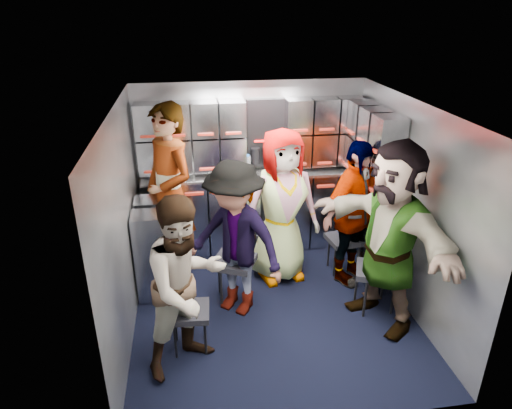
{
  "coord_description": "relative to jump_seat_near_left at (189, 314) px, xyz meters",
  "views": [
    {
      "loc": [
        -0.76,
        -3.89,
        2.96
      ],
      "look_at": [
        -0.11,
        0.35,
        1.03
      ],
      "focal_mm": 32.0,
      "sensor_mm": 36.0,
      "label": 1
    }
  ],
  "objects": [
    {
      "name": "floor",
      "position": [
        0.85,
        0.5,
        -0.38
      ],
      "size": [
        3.0,
        3.0,
        0.0
      ],
      "primitive_type": "plane",
      "color": "black",
      "rests_on": "ground"
    },
    {
      "name": "wall_back",
      "position": [
        0.85,
        2.0,
        0.67
      ],
      "size": [
        2.8,
        0.04,
        2.1
      ],
      "primitive_type": "cube",
      "color": "gray",
      "rests_on": "ground"
    },
    {
      "name": "wall_left",
      "position": [
        -0.55,
        0.5,
        0.67
      ],
      "size": [
        0.04,
        3.0,
        2.1
      ],
      "primitive_type": "cube",
      "color": "gray",
      "rests_on": "ground"
    },
    {
      "name": "wall_right",
      "position": [
        2.25,
        0.5,
        0.67
      ],
      "size": [
        0.04,
        3.0,
        2.1
      ],
      "primitive_type": "cube",
      "color": "gray",
      "rests_on": "ground"
    },
    {
      "name": "ceiling",
      "position": [
        0.85,
        0.5,
        1.72
      ],
      "size": [
        2.8,
        3.0,
        0.02
      ],
      "primitive_type": "cube",
      "color": "silver",
      "rests_on": "wall_back"
    },
    {
      "name": "cart_bank_back",
      "position": [
        0.85,
        1.79,
        0.11
      ],
      "size": [
        2.68,
        0.38,
        0.99
      ],
      "primitive_type": "cube",
      "color": "#9397A2",
      "rests_on": "ground"
    },
    {
      "name": "cart_bank_left",
      "position": [
        -0.34,
        1.06,
        0.11
      ],
      "size": [
        0.38,
        0.76,
        0.99
      ],
      "primitive_type": "cube",
      "color": "#9397A2",
      "rests_on": "ground"
    },
    {
      "name": "counter",
      "position": [
        0.85,
        1.79,
        0.63
      ],
      "size": [
        2.68,
        0.42,
        0.03
      ],
      "primitive_type": "cube",
      "color": "#B3B6BB",
      "rests_on": "cart_bank_back"
    },
    {
      "name": "locker_bank_back",
      "position": [
        0.85,
        1.85,
        1.11
      ],
      "size": [
        2.68,
        0.28,
        0.82
      ],
      "primitive_type": "cube",
      "color": "#9397A2",
      "rests_on": "wall_back"
    },
    {
      "name": "locker_bank_right",
      "position": [
        2.1,
        1.2,
        1.11
      ],
      "size": [
        0.28,
        1.0,
        0.82
      ],
      "primitive_type": "cube",
      "color": "#9397A2",
      "rests_on": "wall_right"
    },
    {
      "name": "right_cabinet",
      "position": [
        2.1,
        1.1,
        0.12
      ],
      "size": [
        0.28,
        1.2,
        1.0
      ],
      "primitive_type": "cube",
      "color": "#9397A2",
      "rests_on": "ground"
    },
    {
      "name": "coffee_niche",
      "position": [
        1.03,
        1.91,
        1.09
      ],
      "size": [
        0.46,
        0.16,
        0.84
      ],
      "primitive_type": null,
      "color": "black",
      "rests_on": "wall_back"
    },
    {
      "name": "red_latch_strip",
      "position": [
        0.85,
        1.59,
        0.5
      ],
      "size": [
        2.6,
        0.02,
        0.03
      ],
      "primitive_type": "cube",
      "color": "#9F2316",
      "rests_on": "cart_bank_back"
    },
    {
      "name": "jump_seat_near_left",
      "position": [
        0.0,
        0.0,
        0.0
      ],
      "size": [
        0.39,
        0.37,
        0.43
      ],
      "rotation": [
        0.0,
        0.0,
        -0.07
      ],
      "color": "black",
      "rests_on": "ground"
    },
    {
      "name": "jump_seat_mid_left",
      "position": [
        0.48,
        0.71,
        0.05
      ],
      "size": [
        0.54,
        0.53,
        0.49
      ],
      "rotation": [
        0.0,
        0.0,
        -0.44
      ],
      "color": "black",
      "rests_on": "ground"
    },
    {
      "name": "jump_seat_center",
      "position": [
        1.06,
        1.26,
        0.06
      ],
      "size": [
        0.54,
        0.53,
        0.5
      ],
      "rotation": [
        0.0,
        0.0,
        -0.41
      ],
      "color": "black",
      "rests_on": "ground"
    },
    {
      "name": "jump_seat_mid_right",
      "position": [
        1.82,
        1.07,
        0.01
      ],
      "size": [
        0.42,
        0.4,
        0.44
      ],
      "rotation": [
        0.0,
        0.0,
        0.14
      ],
      "color": "black",
      "rests_on": "ground"
    },
    {
      "name": "jump_seat_near_right",
      "position": [
        1.9,
        0.32,
        0.04
      ],
      "size": [
        0.52,
        0.5,
        0.48
      ],
      "rotation": [
        0.0,
        0.0,
        -0.38
      ],
      "color": "black",
      "rests_on": "ground"
    },
    {
      "name": "attendant_standing",
      "position": [
        -0.14,
        1.31,
        0.63
      ],
      "size": [
        0.81,
        0.88,
        2.02
      ],
      "primitive_type": "imported",
      "rotation": [
        0.0,
        0.0,
        -0.98
      ],
      "color": "black",
      "rests_on": "ground"
    },
    {
      "name": "attendant_arc_a",
      "position": [
        0.0,
        -0.18,
        0.42
      ],
      "size": [
        0.99,
        0.94,
        1.6
      ],
      "primitive_type": "imported",
      "rotation": [
        0.0,
        0.0,
        0.59
      ],
      "color": "black",
      "rests_on": "ground"
    },
    {
      "name": "attendant_arc_b",
      "position": [
        0.48,
        0.53,
        0.43
      ],
      "size": [
        1.2,
        1.13,
        1.62
      ],
      "primitive_type": "imported",
      "rotation": [
        0.0,
        0.0,
        -0.67
      ],
      "color": "black",
      "rests_on": "ground"
    },
    {
      "name": "attendant_arc_c",
      "position": [
        1.06,
        1.08,
        0.5
      ],
      "size": [
        0.95,
        0.71,
        1.76
      ],
      "primitive_type": "imported",
      "rotation": [
        0.0,
        0.0,
        0.19
      ],
      "color": "black",
      "rests_on": "ground"
    },
    {
      "name": "attendant_arc_d",
      "position": [
        1.82,
        0.89,
        0.44
      ],
      "size": [
        1.02,
        0.89,
        1.65
      ],
      "primitive_type": "imported",
      "rotation": [
        0.0,
        0.0,
        0.63
      ],
      "color": "black",
      "rests_on": "ground"
    },
    {
      "name": "attendant_arc_e",
      "position": [
        1.9,
        0.14,
        0.56
      ],
      "size": [
        1.2,
        1.82,
        1.88
      ],
      "primitive_type": "imported",
      "rotation": [
        0.0,
        0.0,
        -1.16
      ],
      "color": "black",
      "rests_on": "ground"
    },
    {
      "name": "bottle_left",
      "position": [
        0.78,
        1.74,
        0.76
      ],
      "size": [
        0.07,
        0.07,
        0.23
      ],
      "primitive_type": "cylinder",
      "color": "white",
      "rests_on": "counter"
    },
    {
      "name": "bottle_mid",
      "position": [
        0.36,
        1.74,
        0.79
      ],
      "size": [
        0.06,
        0.06,
        0.28
      ],
      "primitive_type": "cylinder",
      "color": "white",
      "rests_on": "counter"
    },
    {
      "name": "bottle_right",
      "position": [
        1.23,
        1.74,
        0.77
      ],
      "size": [
        0.07,
        0.07,
        0.25
      ],
      "primitive_type": "cylinder",
      "color": "white",
      "rests_on": "counter"
    },
    {
      "name": "cup_left",
      "position": [
        0.47,
        1.73,
        0.7
      ],
      "size": [
        0.07,
        0.07,
        0.11
      ],
      "primitive_type": "cylinder",
      "color": "tan",
      "rests_on": "counter"
    },
    {
      "name": "cup_right",
      "position": [
        2.04,
        1.73,
        0.69
      ],
      "size": [
        0.08,
        0.08,
        0.09
      ],
      "primitive_type": "cylinder",
      "color": "tan",
      "rests_on": "counter"
    }
  ]
}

